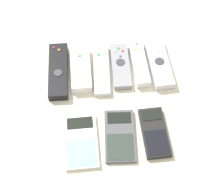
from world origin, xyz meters
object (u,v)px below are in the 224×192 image
at_px(calculator_2, 154,132).
at_px(remote_3, 121,66).
at_px(remote_1, 81,69).
at_px(remote_4, 139,64).
at_px(calculator_1, 120,136).
at_px(calculator_0, 81,141).
at_px(remote_5, 159,63).
at_px(remote_2, 101,70).
at_px(remote_0, 58,71).

bearing_deg(calculator_2, remote_3, 104.24).
height_order(remote_1, remote_4, remote_1).
distance_m(remote_1, calculator_2, 0.29).
xyz_separation_m(remote_4, calculator_1, (-0.08, -0.23, -0.01)).
bearing_deg(remote_3, calculator_0, -117.70).
height_order(remote_1, remote_5, remote_1).
distance_m(remote_2, remote_3, 0.06).
height_order(remote_2, calculator_1, remote_2).
distance_m(calculator_1, calculator_2, 0.09).
bearing_deg(remote_3, remote_5, 0.27).
bearing_deg(calculator_0, remote_5, 43.70).
bearing_deg(calculator_0, remote_2, 72.30).
relative_size(calculator_1, calculator_2, 1.07).
xyz_separation_m(remote_3, remote_4, (0.06, 0.00, 0.00)).
relative_size(remote_4, remote_5, 0.88).
bearing_deg(calculator_2, remote_4, 90.75).
bearing_deg(calculator_2, calculator_1, 178.13).
xyz_separation_m(remote_4, calculator_2, (0.01, -0.23, -0.00)).
xyz_separation_m(remote_5, calculator_0, (-0.24, -0.24, -0.01)).
bearing_deg(remote_3, remote_4, 1.61).
xyz_separation_m(remote_0, calculator_1, (0.16, -0.22, -0.01)).
relative_size(remote_2, calculator_1, 1.16).
distance_m(remote_2, calculator_1, 0.22).
height_order(remote_0, remote_1, remote_1).
bearing_deg(remote_1, remote_3, 0.99).
bearing_deg(calculator_2, calculator_0, -179.58).
bearing_deg(remote_5, remote_1, 177.56).
xyz_separation_m(remote_0, remote_4, (0.24, 0.01, 0.00)).
height_order(remote_3, calculator_0, remote_3).
distance_m(remote_4, calculator_2, 0.23).
relative_size(remote_4, calculator_2, 1.10).
relative_size(remote_1, remote_2, 0.87).
relative_size(remote_0, remote_2, 1.06).
xyz_separation_m(remote_1, calculator_0, (-0.01, -0.23, -0.01)).
bearing_deg(remote_2, remote_0, -179.18).
height_order(remote_2, remote_4, remote_4).
distance_m(calculator_0, calculator_1, 0.10).
relative_size(remote_1, remote_4, 0.98).
distance_m(remote_5, calculator_1, 0.27).
bearing_deg(remote_5, remote_2, 179.38).
bearing_deg(remote_0, calculator_1, -53.85).
distance_m(remote_0, calculator_0, 0.24).
xyz_separation_m(remote_5, calculator_1, (-0.14, -0.23, -0.01)).
xyz_separation_m(remote_1, remote_3, (0.12, 0.00, -0.00)).
height_order(remote_4, calculator_0, remote_4).
distance_m(remote_2, remote_5, 0.17).
bearing_deg(remote_2, remote_5, 4.89).
distance_m(remote_5, calculator_0, 0.34).
height_order(remote_0, calculator_2, remote_0).
height_order(remote_2, calculator_2, remote_2).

